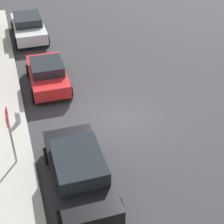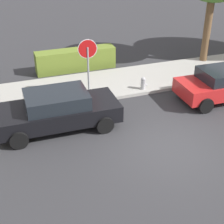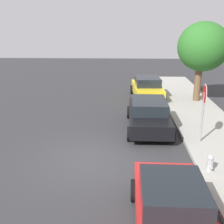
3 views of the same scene
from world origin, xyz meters
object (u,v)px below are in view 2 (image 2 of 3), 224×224
at_px(stop_sign, 88,58).
at_px(parked_car_red, 222,84).
at_px(fire_hydrant, 143,84).
at_px(parked_car_black, 57,110).

height_order(stop_sign, parked_car_red, stop_sign).
bearing_deg(stop_sign, fire_hydrant, -7.13).
bearing_deg(parked_car_black, parked_car_red, -0.41).
distance_m(stop_sign, parked_car_black, 2.90).
relative_size(parked_car_black, fire_hydrant, 6.31).
bearing_deg(fire_hydrant, stop_sign, 172.87).
height_order(parked_car_red, fire_hydrant, parked_car_red).
distance_m(parked_car_black, parked_car_red, 7.12).
bearing_deg(parked_car_red, fire_hydrant, 148.42).
xyz_separation_m(stop_sign, parked_car_black, (-1.78, -2.03, -1.06)).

